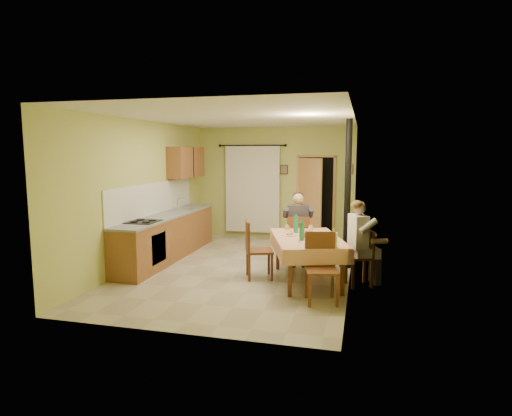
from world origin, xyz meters
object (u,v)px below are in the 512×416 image
(chair_right, at_px, (360,269))
(chair_left, at_px, (258,262))
(chair_near, at_px, (321,283))
(stove_flue, at_px, (347,214))
(chair_far, at_px, (298,250))
(man_right, at_px, (360,233))
(man_far, at_px, (298,220))
(dining_table, at_px, (307,259))

(chair_right, distance_m, chair_left, 1.72)
(chair_near, xyz_separation_m, stove_flue, (0.27, 2.07, 0.73))
(chair_near, distance_m, chair_left, 1.52)
(chair_far, distance_m, chair_left, 1.14)
(chair_right, relative_size, man_right, 0.67)
(man_right, bearing_deg, man_far, 26.28)
(chair_right, height_order, chair_left, chair_left)
(dining_table, distance_m, stove_flue, 1.41)
(chair_left, relative_size, man_far, 0.73)
(chair_left, distance_m, man_right, 1.81)
(dining_table, bearing_deg, man_right, -21.10)
(stove_flue, bearing_deg, dining_table, -118.97)
(chair_far, bearing_deg, dining_table, -85.80)
(chair_far, bearing_deg, stove_flue, -6.32)
(chair_right, bearing_deg, chair_left, 67.38)
(dining_table, relative_size, chair_left, 2.03)
(chair_far, relative_size, man_far, 0.70)
(chair_right, bearing_deg, dining_table, 65.36)
(stove_flue, bearing_deg, chair_near, -97.41)
(chair_right, relative_size, man_far, 0.67)
(dining_table, distance_m, chair_near, 1.03)
(chair_right, distance_m, stove_flue, 1.38)
(man_far, bearing_deg, man_right, -54.82)
(chair_near, height_order, man_right, man_right)
(dining_table, height_order, chair_far, chair_far)
(chair_right, height_order, stove_flue, stove_flue)
(chair_near, bearing_deg, chair_far, -85.92)
(chair_far, height_order, stove_flue, stove_flue)
(dining_table, height_order, stove_flue, stove_flue)
(chair_far, height_order, chair_near, chair_near)
(chair_near, relative_size, stove_flue, 0.36)
(dining_table, relative_size, man_far, 1.48)
(chair_right, bearing_deg, chair_far, 26.97)
(dining_table, relative_size, man_right, 1.48)
(man_right, distance_m, stove_flue, 1.18)
(chair_right, bearing_deg, chair_near, 128.18)
(chair_right, xyz_separation_m, chair_left, (-1.72, 0.02, 0.00))
(dining_table, relative_size, chair_near, 2.02)
(man_far, xyz_separation_m, stove_flue, (0.92, 0.09, 0.15))
(chair_far, distance_m, man_far, 0.59)
(man_far, distance_m, man_right, 1.57)
(man_right, bearing_deg, chair_left, 67.22)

